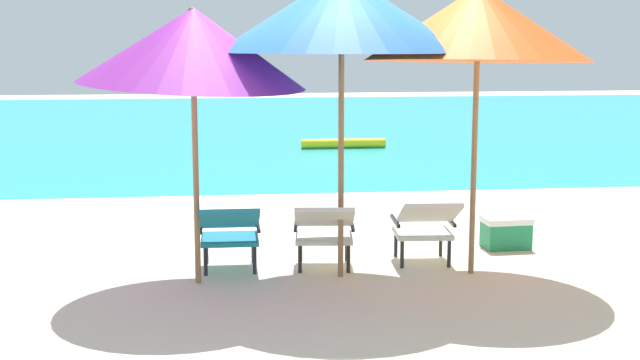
{
  "coord_description": "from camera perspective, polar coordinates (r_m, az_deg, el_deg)",
  "views": [
    {
      "loc": [
        -0.96,
        -7.95,
        2.15
      ],
      "look_at": [
        0.0,
        0.35,
        0.75
      ],
      "focal_mm": 49.37,
      "sensor_mm": 36.0,
      "label": 1
    }
  ],
  "objects": [
    {
      "name": "ground_plane",
      "position": [
        12.18,
        -1.98,
        -0.67
      ],
      "size": [
        40.0,
        40.0,
        0.0
      ],
      "primitive_type": "plane",
      "color": "beige"
    },
    {
      "name": "beach_umbrella_center",
      "position": [
        7.62,
        1.41,
        10.8
      ],
      "size": [
        2.55,
        2.56,
        2.67
      ],
      "color": "olive",
      "rests_on": "ground_plane"
    },
    {
      "name": "lounge_chair_right",
      "position": [
        8.2,
        6.86,
        -2.86
      ],
      "size": [
        0.59,
        0.91,
        0.68
      ],
      "color": "silver",
      "rests_on": "ground_plane"
    },
    {
      "name": "lounge_chair_left",
      "position": [
        7.94,
        -5.88,
        -3.24
      ],
      "size": [
        0.55,
        0.88,
        0.68
      ],
      "color": "teal",
      "rests_on": "ground_plane"
    },
    {
      "name": "swim_buoy",
      "position": [
        16.6,
        1.53,
        2.39
      ],
      "size": [
        1.6,
        0.18,
        0.18
      ],
      "primitive_type": "cylinder",
      "rotation": [
        0.0,
        1.57,
        0.0
      ],
      "color": "yellow",
      "rests_on": "ocean_band"
    },
    {
      "name": "ocean_band",
      "position": [
        20.82,
        -3.94,
        3.56
      ],
      "size": [
        40.0,
        18.0,
        0.01
      ],
      "primitive_type": "cube",
      "color": "#28B2B7",
      "rests_on": "ground_plane"
    },
    {
      "name": "lounge_chair_center",
      "position": [
        7.96,
        0.27,
        -3.15
      ],
      "size": [
        0.63,
        0.93,
        0.68
      ],
      "color": "silver",
      "rests_on": "ground_plane"
    },
    {
      "name": "beach_umbrella_right",
      "position": [
        7.84,
        10.21,
        9.91
      ],
      "size": [
        2.53,
        2.55,
        2.6
      ],
      "color": "olive",
      "rests_on": "ground_plane"
    },
    {
      "name": "beach_umbrella_left",
      "position": [
        7.49,
        -8.25,
        8.56
      ],
      "size": [
        2.71,
        2.71,
        2.41
      ],
      "color": "olive",
      "rests_on": "ground_plane"
    },
    {
      "name": "cooler_box",
      "position": [
        9.09,
        11.96,
        -3.33
      ],
      "size": [
        0.49,
        0.34,
        0.32
      ],
      "color": "#1E844C",
      "rests_on": "ground_plane"
    }
  ]
}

